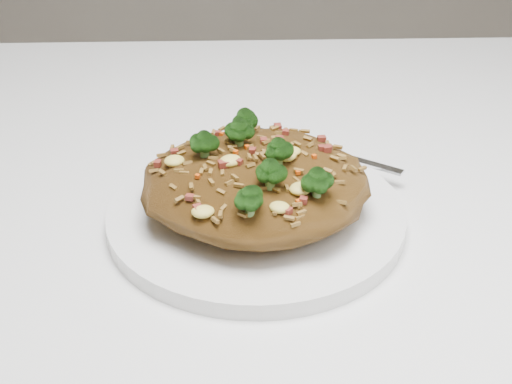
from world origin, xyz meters
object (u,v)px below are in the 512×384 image
(dining_table, at_px, (133,283))
(fried_rice, at_px, (256,174))
(fork, at_px, (327,152))
(plate, at_px, (256,215))

(dining_table, bearing_deg, fried_rice, -18.52)
(dining_table, relative_size, fried_rice, 6.66)
(dining_table, bearing_deg, fork, 15.94)
(plate, distance_m, fork, 0.11)
(fried_rice, relative_size, fork, 1.26)
(dining_table, height_order, plate, plate)
(plate, height_order, fork, fork)
(plate, bearing_deg, fried_rice, -89.40)
(dining_table, distance_m, fork, 0.22)
(plate, xyz_separation_m, fork, (0.07, 0.09, 0.01))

